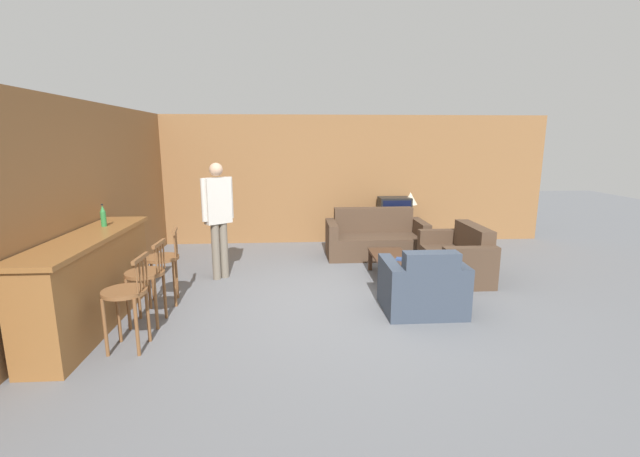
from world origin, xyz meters
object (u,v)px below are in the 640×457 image
Objects in this scene: book_on_table at (401,259)px; person_by_window at (218,213)px; coffee_table at (391,259)px; bottle at (103,216)px; bar_chair_mid at (147,278)px; armchair_near at (423,288)px; tv at (394,208)px; table_lamp at (410,199)px; couch_far at (375,239)px; loveseat_right at (457,258)px; bar_chair_near at (126,297)px; tv_unit at (393,232)px; bar_chair_far at (163,262)px.

book_on_table is 0.11× the size of person_by_window.
bottle is (-3.81, -0.92, 0.88)m from coffee_table.
bar_chair_mid is 1.02× the size of armchair_near.
table_lamp is (0.32, 0.00, 0.19)m from tv.
tv is at bearing 57.17° from couch_far.
bar_chair_mid is 4.49m from loveseat_right.
couch_far is at bearing 91.80° from armchair_near.
book_on_table is (-0.95, -0.27, 0.08)m from loveseat_right.
bar_chair_near reaches higher than book_on_table.
bar_chair_mid is 5.00× the size of book_on_table.
bar_chair_near reaches higher than tv_unit.
tv is (0.46, 3.50, 0.44)m from armchair_near.
table_lamp is at bearing 68.19° from coffee_table.
bar_chair_far is 1.02× the size of armchair_near.
person_by_window reaches higher than table_lamp.
tv is at bearing 75.68° from coffee_table.
person_by_window is (-2.64, -1.16, 0.72)m from couch_far.
tv is at bearing 38.73° from bar_chair_far.
table_lamp is (4.06, 3.00, 0.38)m from bar_chair_far.
bar_chair_mid reaches higher than tv.
tv is at bearing 79.21° from book_on_table.
bar_chair_mid is 0.73× the size of loveseat_right.
loveseat_right is (1.03, -1.34, -0.00)m from couch_far.
bar_chair_far is at bearing 171.45° from armchair_near.
bar_chair_near is 3.38m from armchair_near.
bar_chair_mid is 0.55× the size of person_by_window.
coffee_table is at bearing -178.35° from loveseat_right.
table_lamp is (0.78, 3.50, 0.63)m from armchair_near.
bar_chair_mid is 1.04m from bottle.
person_by_window reaches higher than bottle.
person_by_window is at bearing 151.21° from armchair_near.
bar_chair_mid is 1.01× the size of tv_unit.
bar_chair_far is 1.01× the size of tv_unit.
bar_chair_mid is at bearing -177.36° from armchair_near.
bottle is 1.65m from person_by_window.
loveseat_right is 2.15× the size of tv.
loveseat_right is 4.86× the size of bottle.
person_by_window is at bearing 60.93° from bar_chair_far.
person_by_window reaches higher than tv.
bar_chair_near is at bearing -90.00° from bar_chair_mid.
loveseat_right is at bearing -77.37° from tv_unit.
coffee_table is (-0.02, -1.37, 0.01)m from couch_far.
armchair_near is at bearing -125.68° from loveseat_right.
coffee_table is 2.28m from tv_unit.
tv_unit is 0.49m from tv.
tv_unit is at bearing 57.26° from couch_far.
bar_chair_far is 5.07m from table_lamp.
table_lamp reaches higher than bar_chair_near.
tv is (3.74, 4.26, 0.19)m from bar_chair_near.
tv reaches higher than coffee_table.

